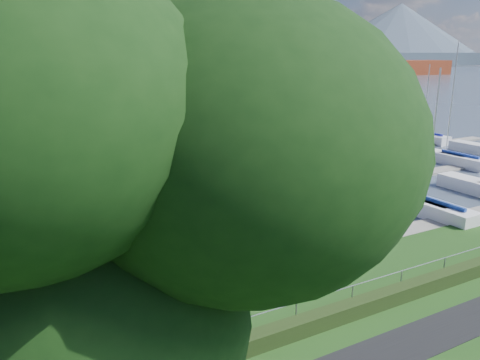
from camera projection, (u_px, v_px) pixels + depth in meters
path at (422, 339)px, 18.58m from camera, size 160.00×2.00×0.04m
water at (8, 77)px, 241.05m from camera, size 800.00×540.00×0.20m
hedge at (375, 302)px, 20.69m from camera, size 80.00×0.70×0.70m
fence at (370, 280)px, 20.80m from camera, size 80.00×0.04×0.04m
foothill at (0, 62)px, 298.57m from camera, size 900.00×80.00×12.00m
docks at (167, 179)px, 43.16m from camera, size 90.00×41.60×0.25m
tree at (123, 171)px, 8.16m from camera, size 8.09×9.98×12.73m
crane at (136, 117)px, 43.22m from camera, size 4.69×13.37×22.35m
cargo_ship_mid at (131, 70)px, 221.91m from camera, size 107.60×41.33×21.50m
cargo_ship_east at (380, 68)px, 250.80m from camera, size 80.77×21.31×21.50m
sailboat_fleet at (141, 115)px, 42.90m from camera, size 75.09×49.55×13.55m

